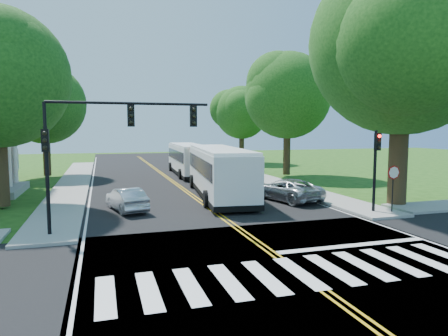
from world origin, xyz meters
name	(u,v)px	position (x,y,z in m)	size (l,w,h in m)	color
ground	(292,268)	(0.00, 0.00, 0.00)	(140.00, 140.00, 0.00)	#1C4511
road	(184,190)	(0.00, 18.00, 0.01)	(14.00, 96.00, 0.01)	black
cross_road	(292,268)	(0.00, 0.00, 0.01)	(60.00, 12.00, 0.01)	black
center_line	(175,183)	(0.00, 22.00, 0.01)	(0.36, 70.00, 0.01)	gold
edge_line_w	(92,186)	(-6.80, 22.00, 0.01)	(0.12, 70.00, 0.01)	silver
edge_line_e	(249,180)	(6.80, 22.00, 0.01)	(0.12, 70.00, 0.01)	silver
crosswalk	(299,273)	(0.00, -0.50, 0.02)	(12.60, 3.00, 0.01)	silver
stop_bar	(353,245)	(3.50, 1.60, 0.02)	(6.60, 0.40, 0.01)	silver
sidewalk_nw	(74,182)	(-8.30, 25.00, 0.07)	(2.60, 40.00, 0.15)	gray
sidewalk_ne	(253,175)	(8.30, 25.00, 0.07)	(2.60, 40.00, 0.15)	gray
tree_ne_big	(403,43)	(11.00, 8.00, 9.62)	(10.80, 10.80, 14.91)	black
tree_west_far	(45,104)	(-11.00, 30.00, 7.00)	(7.60, 7.60, 10.67)	black
tree_east_mid	(288,96)	(11.50, 24.00, 7.86)	(8.40, 8.40, 11.93)	black
tree_east_far	(242,113)	(12.50, 40.00, 6.86)	(7.20, 7.20, 10.34)	black
signal_nw	(104,135)	(-5.86, 6.43, 4.38)	(7.15, 0.46, 5.66)	black
signal_ne	(376,160)	(8.20, 6.44, 2.96)	(0.30, 0.46, 4.40)	black
stop_sign	(393,177)	(9.00, 5.98, 2.03)	(0.76, 0.08, 2.53)	black
bus_lead	(219,171)	(1.72, 14.51, 1.77)	(4.26, 13.09, 3.33)	white
bus_follow	(188,159)	(2.43, 28.03, 1.64)	(3.32, 12.04, 3.09)	white
hatchback	(127,199)	(-4.69, 11.21, 0.67)	(1.38, 3.97, 1.31)	#B9BBC1
suv	(287,190)	(5.43, 11.53, 0.72)	(2.36, 5.13, 1.43)	#ACAFB4
dark_sedan	(231,174)	(4.91, 21.62, 0.66)	(1.81, 4.45, 1.29)	black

